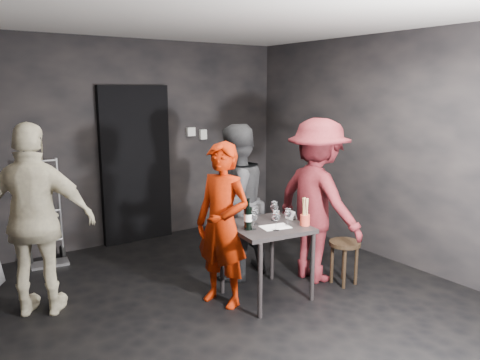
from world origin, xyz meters
TOP-DOWN VIEW (x-y plane):
  - floor at (0.00, 0.00)m, footprint 4.50×5.00m
  - ceiling at (0.00, 0.00)m, footprint 4.50×5.00m
  - wall_back at (0.00, 2.50)m, footprint 4.50×0.04m
  - wall_right at (2.25, 0.00)m, footprint 0.04×5.00m
  - doorway at (0.00, 2.44)m, footprint 0.95×0.10m
  - wallbox_upper at (0.85, 2.45)m, footprint 0.12×0.06m
  - wallbox_lower at (1.05, 2.45)m, footprint 0.10×0.06m
  - hand_truck at (-1.24, 2.23)m, footprint 0.42×0.35m
  - tasting_table at (0.36, 0.02)m, footprint 0.72×0.72m
  - stool at (1.24, -0.19)m, footprint 0.33×0.33m
  - server_red at (-0.07, 0.16)m, footprint 0.59×0.71m
  - woman_black at (0.39, 0.64)m, footprint 1.01×0.70m
  - man_maroon at (1.09, 0.09)m, footprint 0.67×1.35m
  - bystander_cream at (-1.56, 0.94)m, footprint 1.36×1.12m
  - tasting_mat at (0.38, -0.09)m, footprint 0.30×0.23m
  - wine_glass_a at (0.16, -0.03)m, footprint 0.08×0.08m
  - wine_glass_b at (0.16, 0.07)m, footprint 0.10×0.10m
  - wine_glass_c at (0.28, 0.10)m, footprint 0.09×0.09m
  - wine_glass_d at (0.32, -0.17)m, footprint 0.10×0.10m
  - wine_glass_e at (0.51, -0.11)m, footprint 0.09×0.09m
  - wine_glass_f at (0.52, 0.10)m, footprint 0.10×0.10m
  - wine_bottle at (0.12, -0.00)m, footprint 0.07×0.07m
  - breadstick_cup at (0.65, -0.20)m, footprint 0.09×0.09m
  - reserved_card at (0.67, 0.04)m, footprint 0.08×0.12m

SIDE VIEW (x-z plane):
  - floor at x=0.00m, z-range -0.01..0.01m
  - hand_truck at x=-1.24m, z-range -0.40..0.85m
  - stool at x=1.24m, z-range 0.13..0.60m
  - tasting_table at x=0.36m, z-range 0.28..1.03m
  - tasting_mat at x=0.38m, z-range 0.75..0.75m
  - reserved_card at x=0.67m, z-range 0.75..0.84m
  - server_red at x=-0.07m, z-range 0.00..1.66m
  - wine_glass_c at x=0.28m, z-range 0.75..0.93m
  - wine_glass_a at x=0.16m, z-range 0.75..0.94m
  - wine_glass_e at x=0.51m, z-range 0.75..0.94m
  - wine_glass_f at x=0.52m, z-range 0.75..0.96m
  - wine_glass_d at x=0.32m, z-range 0.75..0.96m
  - wine_glass_b at x=0.16m, z-range 0.75..0.97m
  - wine_bottle at x=0.12m, z-range 0.71..1.02m
  - breadstick_cup at x=0.65m, z-range 0.74..1.03m
  - woman_black at x=0.39m, z-range 0.00..1.91m
  - man_maroon at x=1.09m, z-range 0.00..2.06m
  - bystander_cream at x=-1.56m, z-range 0.00..2.10m
  - doorway at x=0.00m, z-range 0.00..2.10m
  - wall_back at x=0.00m, z-range 0.00..2.70m
  - wall_right at x=2.25m, z-range 0.00..2.70m
  - wallbox_lower at x=1.05m, z-range 1.33..1.47m
  - wallbox_upper at x=0.85m, z-range 1.39..1.51m
  - ceiling at x=0.00m, z-range 2.69..2.71m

